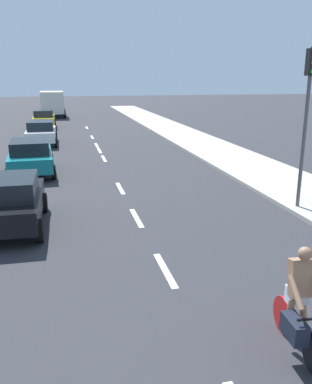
% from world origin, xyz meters
% --- Properties ---
extents(ground_plane, '(160.00, 160.00, 0.00)m').
position_xyz_m(ground_plane, '(0.00, 20.00, 0.00)').
color(ground_plane, '#2D2D33').
extents(sidewalk_strip, '(3.60, 80.00, 0.14)m').
position_xyz_m(sidewalk_strip, '(6.81, 22.00, 0.07)').
color(sidewalk_strip, '#B2ADA3').
rests_on(sidewalk_strip, ground).
extents(lane_stripe_2, '(0.16, 1.80, 0.01)m').
position_xyz_m(lane_stripe_2, '(0.00, 8.32, 0.00)').
color(lane_stripe_2, white).
rests_on(lane_stripe_2, ground).
extents(lane_stripe_3, '(0.16, 1.80, 0.01)m').
position_xyz_m(lane_stripe_3, '(0.00, 12.04, 0.00)').
color(lane_stripe_3, white).
rests_on(lane_stripe_3, ground).
extents(lane_stripe_4, '(0.16, 1.80, 0.01)m').
position_xyz_m(lane_stripe_4, '(0.00, 15.72, 0.00)').
color(lane_stripe_4, white).
rests_on(lane_stripe_4, ground).
extents(lane_stripe_5, '(0.16, 1.80, 0.01)m').
position_xyz_m(lane_stripe_5, '(0.00, 22.10, 0.00)').
color(lane_stripe_5, white).
rests_on(lane_stripe_5, ground).
extents(lane_stripe_6, '(0.16, 1.80, 0.01)m').
position_xyz_m(lane_stripe_6, '(0.00, 24.69, 0.00)').
color(lane_stripe_6, white).
rests_on(lane_stripe_6, ground).
extents(lane_stripe_7, '(0.16, 1.80, 0.01)m').
position_xyz_m(lane_stripe_7, '(0.00, 26.76, 0.00)').
color(lane_stripe_7, white).
rests_on(lane_stripe_7, ground).
extents(lane_stripe_8, '(0.16, 1.80, 0.01)m').
position_xyz_m(lane_stripe_8, '(0.00, 30.60, 0.00)').
color(lane_stripe_8, white).
rests_on(lane_stripe_8, ground).
extents(lane_stripe_9, '(0.16, 1.80, 0.01)m').
position_xyz_m(lane_stripe_9, '(0.00, 36.70, 0.00)').
color(lane_stripe_9, white).
rests_on(lane_stripe_9, ground).
extents(cyclist, '(0.63, 1.71, 1.82)m').
position_xyz_m(cyclist, '(1.32, 5.00, 0.83)').
color(cyclist, black).
rests_on(cyclist, ground).
extents(parked_car_black, '(1.83, 3.87, 1.57)m').
position_xyz_m(parked_car_black, '(-3.68, 11.99, 0.83)').
color(parked_car_black, black).
rests_on(parked_car_black, ground).
extents(parked_car_teal, '(2.22, 4.54, 1.57)m').
position_xyz_m(parked_car_teal, '(-3.62, 19.27, 0.84)').
color(parked_car_teal, '#14727A').
rests_on(parked_car_teal, ground).
extents(parked_car_white, '(2.00, 4.33, 1.57)m').
position_xyz_m(parked_car_white, '(-3.50, 27.83, 0.84)').
color(parked_car_white, white).
rests_on(parked_car_white, ground).
extents(parked_car_yellow, '(2.01, 4.28, 1.57)m').
position_xyz_m(parked_car_yellow, '(-3.63, 37.21, 0.84)').
color(parked_car_yellow, gold).
rests_on(parked_car_yellow, ground).
extents(delivery_truck, '(2.75, 6.27, 2.80)m').
position_xyz_m(delivery_truck, '(-3.04, 47.80, 1.50)').
color(delivery_truck, '#23478C').
rests_on(delivery_truck, ground).
extents(traffic_signal, '(0.28, 0.33, 5.20)m').
position_xyz_m(traffic_signal, '(5.41, 11.63, 3.61)').
color(traffic_signal, '#4C4C51').
rests_on(traffic_signal, ground).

